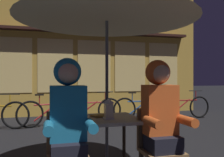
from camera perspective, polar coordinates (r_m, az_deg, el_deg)
The scene contains 13 objects.
cafe_table at distance 2.85m, azimuth -1.24°, elevation -11.31°, with size 0.72×0.72×0.74m.
patio_umbrella at distance 2.92m, azimuth -1.24°, elevation 17.12°, with size 2.10×2.10×2.31m.
lantern at distance 2.73m, azimuth -0.89°, elevation -7.08°, with size 0.11×0.11×0.23m.
chair_left at distance 2.46m, azimuth -10.51°, elevation -16.75°, with size 0.40×0.40×0.87m.
chair_right at distance 2.70m, azimuth 11.01°, elevation -15.19°, with size 0.40×0.40×0.87m.
person_left_hooded at distance 2.32m, azimuth -10.40°, elevation -8.71°, with size 0.45×0.56×1.40m.
person_right_hooded at distance 2.58m, azimuth 11.56°, elevation -7.83°, with size 0.45×0.56×1.40m.
shopfront_building at distance 8.33m, azimuth -13.39°, elevation 13.17°, with size 10.00×0.93×6.20m.
bicycle_third at distance 6.24m, azimuth -14.35°, elevation -7.79°, with size 1.65×0.43×0.84m.
bicycle_fourth at distance 6.49m, azimuth -5.01°, elevation -7.48°, with size 1.68×0.08×0.84m.
bicycle_fifth at distance 6.87m, azimuth 7.11°, elevation -7.06°, with size 1.68×0.10×0.84m.
bicycle_furthest at distance 7.43m, azimuth 16.84°, elevation -6.52°, with size 1.68×0.08×0.84m.
book at distance 2.90m, azimuth -2.78°, elevation -8.85°, with size 0.20×0.14×0.02m, color olive.
Camera 1 is at (-0.66, -2.72, 1.20)m, focal length 38.35 mm.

